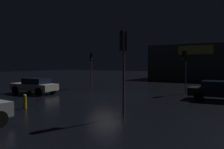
# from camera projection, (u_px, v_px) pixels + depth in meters

# --- Properties ---
(ground_plane) EXTENTS (120.00, 120.00, 0.00)m
(ground_plane) POSITION_uv_depth(u_px,v_px,m) (105.00, 96.00, 19.68)
(ground_plane) COLOR black
(store_building) EXTENTS (15.76, 9.78, 5.76)m
(store_building) POSITION_uv_depth(u_px,v_px,m) (202.00, 62.00, 40.44)
(store_building) COLOR #4C4742
(store_building) RESTS_ON ground
(traffic_signal_main) EXTENTS (0.42, 0.42, 3.79)m
(traffic_signal_main) POSITION_uv_depth(u_px,v_px,m) (184.00, 60.00, 20.89)
(traffic_signal_main) COLOR #595B60
(traffic_signal_main) RESTS_ON ground
(traffic_signal_opposite) EXTENTS (0.42, 0.42, 3.85)m
(traffic_signal_opposite) POSITION_uv_depth(u_px,v_px,m) (91.00, 63.00, 26.21)
(traffic_signal_opposite) COLOR #595B60
(traffic_signal_opposite) RESTS_ON ground
(traffic_signal_cross_left) EXTENTS (0.41, 0.43, 4.30)m
(traffic_signal_cross_left) POSITION_uv_depth(u_px,v_px,m) (123.00, 53.00, 11.81)
(traffic_signal_cross_left) COLOR #595B60
(traffic_signal_cross_left) RESTS_ON ground
(car_far) EXTENTS (4.71, 2.31, 1.40)m
(car_far) POSITION_uv_depth(u_px,v_px,m) (221.00, 90.00, 17.12)
(car_far) COLOR black
(car_far) RESTS_ON ground
(car_crossing) EXTENTS (4.39, 2.13, 1.38)m
(car_crossing) POSITION_uv_depth(u_px,v_px,m) (35.00, 85.00, 21.00)
(car_crossing) COLOR silver
(car_crossing) RESTS_ON ground
(fire_hydrant) EXTENTS (0.22, 0.22, 0.86)m
(fire_hydrant) POSITION_uv_depth(u_px,v_px,m) (25.00, 102.00, 13.99)
(fire_hydrant) COLOR gold
(fire_hydrant) RESTS_ON ground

